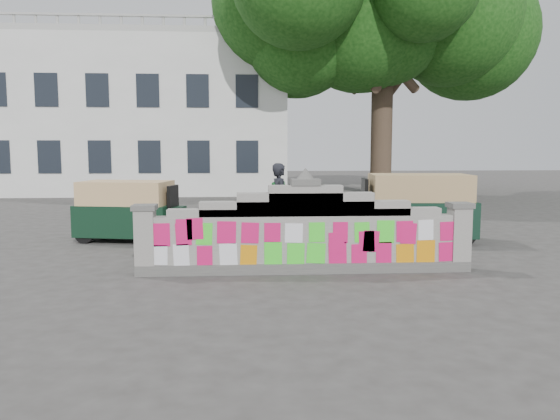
# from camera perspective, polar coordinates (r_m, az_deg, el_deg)

# --- Properties ---
(ground) EXTENTS (100.00, 100.00, 0.00)m
(ground) POSITION_cam_1_polar(r_m,az_deg,el_deg) (10.59, 2.62, -6.51)
(ground) COLOR #383533
(ground) RESTS_ON ground
(parapet_wall) EXTENTS (6.48, 0.44, 2.01)m
(parapet_wall) POSITION_cam_1_polar(r_m,az_deg,el_deg) (10.45, 2.65, -2.50)
(parapet_wall) COLOR #4C4C49
(parapet_wall) RESTS_ON ground
(building) EXTENTS (16.00, 10.00, 8.90)m
(building) POSITION_cam_1_polar(r_m,az_deg,el_deg) (32.82, -14.18, 9.05)
(building) COLOR silver
(building) RESTS_ON ground
(shade_tree) EXTENTS (12.00, 10.00, 12.00)m
(shade_tree) POSITION_cam_1_polar(r_m,az_deg,el_deg) (29.89, 10.79, 18.96)
(shade_tree) COLOR #38281E
(shade_tree) RESTS_ON ground
(cyclist_bike) EXTENTS (2.10, 1.08, 1.05)m
(cyclist_bike) POSITION_cam_1_polar(r_m,az_deg,el_deg) (13.13, -0.01, -1.67)
(cyclist_bike) COLOR black
(cyclist_bike) RESTS_ON ground
(cyclist_rider) EXTENTS (0.55, 0.72, 1.78)m
(cyclist_rider) POSITION_cam_1_polar(r_m,az_deg,el_deg) (13.08, -0.01, -0.08)
(cyclist_rider) COLOR black
(cyclist_rider) RESTS_ON ground
(pedestrian) EXTENTS (0.70, 0.86, 1.63)m
(pedestrian) POSITION_cam_1_polar(r_m,az_deg,el_deg) (13.12, -0.18, -0.40)
(pedestrian) COLOR green
(pedestrian) RESTS_ON ground
(rickshaw_left) EXTENTS (2.88, 1.74, 1.55)m
(rickshaw_left) POSITION_cam_1_polar(r_m,az_deg,el_deg) (14.60, -15.46, 0.01)
(rickshaw_left) COLOR black
(rickshaw_left) RESTS_ON ground
(rickshaw_right) EXTENTS (3.18, 1.69, 1.73)m
(rickshaw_right) POSITION_cam_1_polar(r_m,az_deg,el_deg) (14.40, 13.99, 0.34)
(rickshaw_right) COLOR black
(rickshaw_right) RESTS_ON ground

